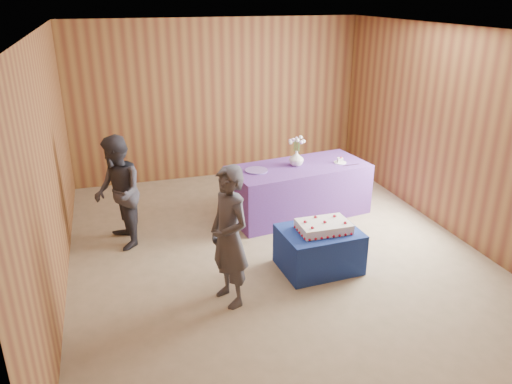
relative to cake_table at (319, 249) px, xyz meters
name	(u,v)px	position (x,y,z in m)	size (l,w,h in m)	color
ground	(274,251)	(-0.37, 0.55, -0.25)	(6.00, 6.00, 0.00)	gray
room_shell	(276,112)	(-0.37, 0.55, 1.55)	(5.04, 6.04, 2.72)	brown
cake_table	(319,249)	(0.00, 0.00, 0.00)	(0.90, 0.70, 0.50)	navy
serving_table	(298,190)	(0.34, 1.55, 0.12)	(2.00, 0.90, 0.75)	#583594
sheet_cake	(324,226)	(0.04, -0.02, 0.30)	(0.62, 0.43, 0.14)	white
vase	(296,158)	(0.31, 1.57, 0.61)	(0.21, 0.21, 0.22)	silver
flower_spray	(297,140)	(0.31, 1.57, 0.87)	(0.24, 0.24, 0.19)	#3D712D
platter	(256,171)	(-0.32, 1.51, 0.51)	(0.32, 0.32, 0.02)	#674E9D
plate	(340,162)	(0.97, 1.49, 0.51)	(0.18, 0.18, 0.01)	white
cake_slice	(340,160)	(0.97, 1.49, 0.55)	(0.09, 0.08, 0.09)	white
knife	(351,165)	(1.07, 1.35, 0.50)	(0.26, 0.02, 0.00)	#BABBBF
guest_left	(229,237)	(-1.17, -0.35, 0.51)	(0.55, 0.36, 1.52)	#3A3A44
guest_right	(118,193)	(-2.20, 1.28, 0.48)	(0.71, 0.55, 1.47)	#31303A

